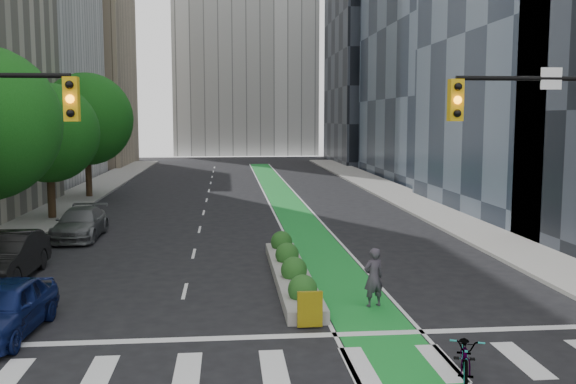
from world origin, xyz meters
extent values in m
plane|color=black|center=(0.00, 0.00, 0.00)|extent=(160.00, 160.00, 0.00)
cube|color=gray|center=(-11.80, 25.00, 0.07)|extent=(3.60, 90.00, 0.15)
cube|color=gray|center=(11.80, 25.00, 0.07)|extent=(3.60, 90.00, 0.15)
cube|color=#198C2F|center=(3.00, 30.00, 0.01)|extent=(2.20, 70.00, 0.01)
cube|color=tan|center=(-20.00, 66.00, 13.00)|extent=(14.00, 16.00, 26.00)
cube|color=black|center=(20.00, 68.00, 14.00)|extent=(14.00, 18.00, 28.00)
cylinder|color=black|center=(-11.00, 22.00, 2.24)|extent=(0.44, 0.44, 4.48)
sphere|color=#114C10|center=(-11.00, 22.00, 4.96)|extent=(5.60, 5.60, 5.60)
cylinder|color=black|center=(-11.00, 32.00, 2.58)|extent=(0.44, 0.44, 5.15)
sphere|color=#114C10|center=(-11.00, 32.00, 5.70)|extent=(6.60, 6.60, 6.60)
cube|color=gold|center=(-4.70, 0.50, 6.25)|extent=(0.34, 0.28, 1.05)
sphere|color=orange|center=(-4.70, 0.34, 6.25)|extent=(0.20, 0.20, 0.20)
cylinder|color=black|center=(7.45, 0.50, 6.80)|extent=(5.50, 0.12, 0.12)
cube|color=gold|center=(4.70, 0.50, 6.25)|extent=(0.34, 0.28, 1.05)
sphere|color=orange|center=(4.70, 0.34, 6.25)|extent=(0.20, 0.20, 0.20)
cube|color=white|center=(7.17, 0.47, 6.80)|extent=(0.55, 0.04, 0.55)
cube|color=gray|center=(1.20, 7.00, 0.20)|extent=(1.20, 10.00, 0.40)
cube|color=yellow|center=(1.20, 1.80, 0.55)|extent=(0.70, 0.12, 1.00)
sphere|color=#194C19|center=(1.20, 3.50, 0.65)|extent=(0.90, 0.90, 0.90)
sphere|color=#194C19|center=(1.20, 6.00, 0.65)|extent=(0.90, 0.90, 0.90)
sphere|color=#194C19|center=(1.20, 8.50, 0.65)|extent=(0.90, 0.90, 0.90)
sphere|color=#194C19|center=(1.20, 11.00, 0.65)|extent=(0.90, 0.90, 0.90)
imported|color=gray|center=(4.20, -2.00, 0.55)|extent=(1.37, 2.21, 1.10)
imported|color=#3A343E|center=(3.42, 3.65, 0.93)|extent=(0.78, 0.63, 1.85)
imported|color=#0C174B|center=(-7.00, 2.00, 0.75)|extent=(2.09, 4.50, 1.49)
imported|color=black|center=(-8.99, 8.06, 0.86)|extent=(1.87, 5.22, 1.71)
imported|color=#515456|center=(-8.13, 16.10, 0.73)|extent=(2.06, 5.03, 1.46)
camera|label=1|loc=(-1.04, -15.28, 5.82)|focal=40.00mm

